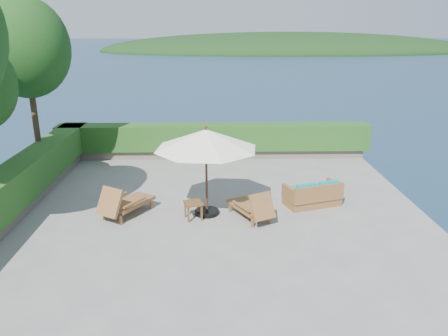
{
  "coord_description": "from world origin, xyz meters",
  "views": [
    {
      "loc": [
        0.01,
        -11.4,
        5.08
      ],
      "look_at": [
        0.3,
        0.8,
        1.1
      ],
      "focal_mm": 35.0,
      "sensor_mm": 36.0,
      "label": 1
    }
  ],
  "objects_px": {
    "patio_umbrella": "(206,140)",
    "wicker_loveseat": "(313,196)",
    "lounge_right": "(252,207)",
    "side_table": "(193,205)",
    "lounge_left": "(124,203)"
  },
  "relations": [
    {
      "from": "patio_umbrella",
      "to": "wicker_loveseat",
      "type": "distance_m",
      "value": 3.68
    },
    {
      "from": "lounge_right",
      "to": "wicker_loveseat",
      "type": "xyz_separation_m",
      "value": [
        1.89,
        0.94,
        -0.07
      ]
    },
    {
      "from": "lounge_right",
      "to": "side_table",
      "type": "height_order",
      "value": "lounge_right"
    },
    {
      "from": "lounge_right",
      "to": "wicker_loveseat",
      "type": "height_order",
      "value": "lounge_right"
    },
    {
      "from": "lounge_left",
      "to": "side_table",
      "type": "distance_m",
      "value": 1.94
    },
    {
      "from": "lounge_left",
      "to": "side_table",
      "type": "relative_size",
      "value": 3.1
    },
    {
      "from": "patio_umbrella",
      "to": "lounge_right",
      "type": "xyz_separation_m",
      "value": [
        1.24,
        -0.38,
        -1.78
      ]
    },
    {
      "from": "lounge_left",
      "to": "lounge_right",
      "type": "height_order",
      "value": "lounge_left"
    },
    {
      "from": "side_table",
      "to": "patio_umbrella",
      "type": "bearing_deg",
      "value": 41.3
    },
    {
      "from": "lounge_left",
      "to": "side_table",
      "type": "height_order",
      "value": "lounge_left"
    },
    {
      "from": "lounge_right",
      "to": "side_table",
      "type": "distance_m",
      "value": 1.61
    },
    {
      "from": "lounge_right",
      "to": "wicker_loveseat",
      "type": "distance_m",
      "value": 2.11
    },
    {
      "from": "lounge_left",
      "to": "side_table",
      "type": "bearing_deg",
      "value": 25.44
    },
    {
      "from": "patio_umbrella",
      "to": "wicker_loveseat",
      "type": "bearing_deg",
      "value": 10.06
    },
    {
      "from": "side_table",
      "to": "wicker_loveseat",
      "type": "xyz_separation_m",
      "value": [
        3.5,
        0.88,
        -0.1
      ]
    }
  ]
}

